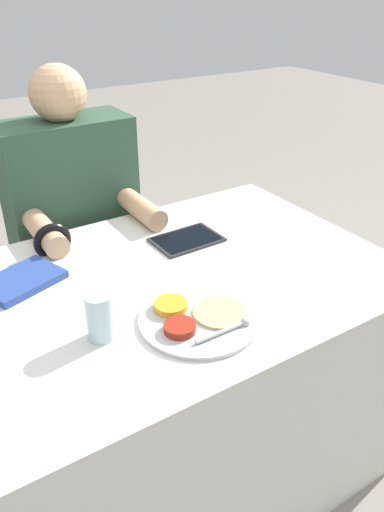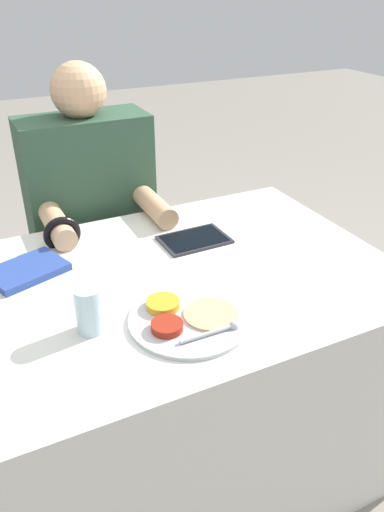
% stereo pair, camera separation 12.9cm
% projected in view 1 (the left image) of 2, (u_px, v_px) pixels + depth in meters
% --- Properties ---
extents(ground_plane, '(12.00, 12.00, 0.00)m').
position_uv_depth(ground_plane, '(167.00, 466.00, 1.67)').
color(ground_plane, gray).
extents(dining_table, '(1.27, 0.82, 0.74)m').
position_uv_depth(dining_table, '(163.00, 385.00, 1.49)').
color(dining_table, silver).
rests_on(dining_table, ground_plane).
extents(thali_tray, '(0.28, 0.28, 0.03)m').
position_uv_depth(thali_tray, '(197.00, 318.00, 1.15)').
color(thali_tray, '#B7BABF').
rests_on(thali_tray, dining_table).
extents(red_notebook, '(0.23, 0.19, 0.02)m').
position_uv_depth(red_notebook, '(22.00, 281.00, 1.29)').
color(red_notebook, silver).
rests_on(red_notebook, dining_table).
extents(tablet_device, '(0.20, 0.14, 0.01)m').
position_uv_depth(tablet_device, '(187.00, 240.00, 1.49)').
color(tablet_device, '#28282D').
rests_on(tablet_device, dining_table).
extents(person_diner, '(0.43, 0.43, 1.20)m').
position_uv_depth(person_diner, '(79.00, 252.00, 1.79)').
color(person_diner, black).
rests_on(person_diner, ground_plane).
extents(drinking_glass, '(0.06, 0.06, 0.11)m').
position_uv_depth(drinking_glass, '(100.00, 316.00, 1.07)').
color(drinking_glass, silver).
rests_on(drinking_glass, dining_table).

